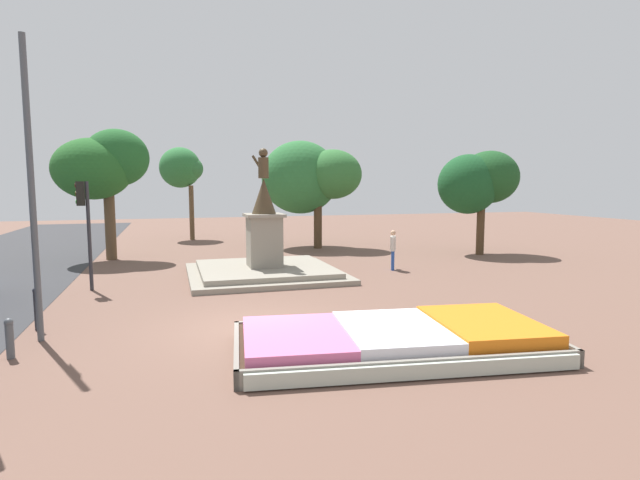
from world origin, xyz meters
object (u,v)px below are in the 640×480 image
Objects in this scene: flower_planter at (397,340)px; kerb_bollard_mid_b at (37,308)px; kerb_bollard_mid_a at (10,337)px; statue_monument at (265,258)px; banner_pole at (31,183)px; traffic_light_mid_block at (85,215)px; pedestrian_with_handbag at (393,248)px.

flower_planter is 6.62× the size of kerb_bollard_mid_b.
statue_monument is at bearing 49.11° from kerb_bollard_mid_a.
flower_planter is 1.04× the size of banner_pole.
traffic_light_mid_block is (-7.27, 8.63, 2.30)m from flower_planter.
kerb_bollard_mid_a reaches higher than flower_planter.
flower_planter is at bearing -114.46° from pedestrian_with_handbag.
traffic_light_mid_block is at bearing 87.87° from banner_pole.
traffic_light_mid_block reaches higher than flower_planter.
kerb_bollard_mid_a is at bearing -104.49° from banner_pole.
pedestrian_with_handbag is 13.19m from kerb_bollard_mid_b.
flower_planter is 11.51m from traffic_light_mid_block.
statue_monument reaches higher than kerb_bollard_mid_a.
banner_pole is (-7.48, 3.05, 3.32)m from flower_planter.
banner_pole reaches higher than kerb_bollard_mid_b.
kerb_bollard_mid_b is (-0.27, 0.92, -3.03)m from banner_pole.
banner_pole is 4.06× the size of pedestrian_with_handbag.
statue_monument reaches higher than traffic_light_mid_block.
kerb_bollard_mid_a is at bearing 166.33° from flower_planter.
traffic_light_mid_block is 3.43× the size of kerb_bollard_mid_b.
kerb_bollard_mid_b reaches higher than kerb_bollard_mid_a.
pedestrian_with_handbag is at bearing -2.27° from statue_monument.
flower_planter is 8.71m from kerb_bollard_mid_b.
traffic_light_mid_block is (-6.18, -0.99, 1.86)m from statue_monument.
statue_monument reaches higher than kerb_bollard_mid_b.
kerb_bollard_mid_b is at bearing 106.12° from banner_pole.
pedestrian_with_handbag is (11.54, 0.77, -1.62)m from traffic_light_mid_block.
traffic_light_mid_block reaches higher than kerb_bollard_mid_b.
statue_monument is at bearing 45.78° from banner_pole.
statue_monument is 1.59× the size of traffic_light_mid_block.
traffic_light_mid_block is 2.19× the size of pedestrian_with_handbag.
traffic_light_mid_block is 5.09m from kerb_bollard_mid_b.
kerb_bollard_mid_a is (-0.51, -6.74, -2.11)m from traffic_light_mid_block.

